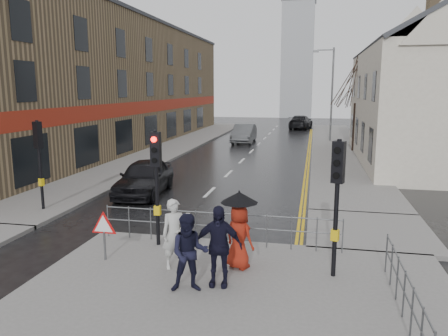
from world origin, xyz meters
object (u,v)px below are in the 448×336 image
at_px(pedestrian_d, 218,246).
at_px(car_parked, 144,177).
at_px(pedestrian_a, 175,234).
at_px(pedestrian_b, 189,253).
at_px(pedestrian_with_umbrella, 239,226).
at_px(car_mid, 244,133).

distance_m(pedestrian_d, car_parked, 10.07).
relative_size(pedestrian_a, pedestrian_d, 0.94).
distance_m(pedestrian_a, pedestrian_b, 1.40).
distance_m(pedestrian_a, pedestrian_with_umbrella, 1.66).
bearing_deg(car_mid, car_parked, -94.53).
bearing_deg(pedestrian_with_umbrella, pedestrian_a, -168.42).
bearing_deg(pedestrian_with_umbrella, car_mid, 98.88).
relative_size(pedestrian_b, pedestrian_d, 0.94).
height_order(pedestrian_a, pedestrian_with_umbrella, pedestrian_with_umbrella).
bearing_deg(pedestrian_a, pedestrian_with_umbrella, -20.04).
bearing_deg(pedestrian_d, pedestrian_b, -146.80).
xyz_separation_m(pedestrian_d, car_parked, (-5.28, 8.57, -0.32)).
bearing_deg(pedestrian_with_umbrella, pedestrian_d, -105.74).
distance_m(pedestrian_b, car_mid, 28.95).
bearing_deg(car_parked, pedestrian_d, -62.92).
bearing_deg(pedestrian_d, pedestrian_with_umbrella, 70.54).
xyz_separation_m(pedestrian_with_umbrella, pedestrian_d, (-0.31, -1.09, -0.14)).
bearing_deg(pedestrian_d, pedestrian_a, 146.03).
relative_size(pedestrian_b, car_parked, 0.39).
height_order(pedestrian_b, car_parked, pedestrian_b).
distance_m(pedestrian_with_umbrella, car_mid, 27.57).
relative_size(pedestrian_with_umbrella, pedestrian_d, 1.04).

